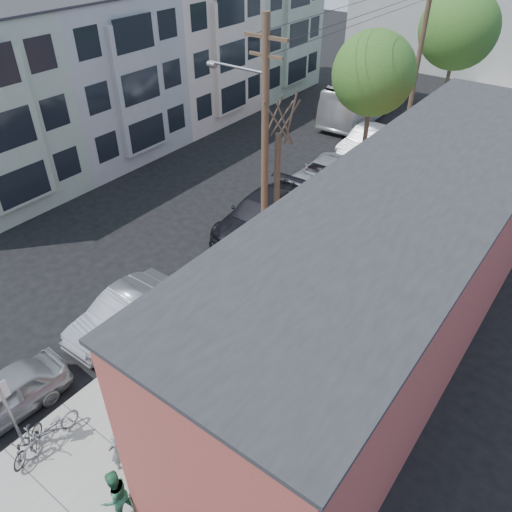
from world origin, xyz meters
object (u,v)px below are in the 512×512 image
Objects in this scene: parking_meter_far at (310,202)px; car_1 at (123,312)px; tree_leafy_far at (459,29)px; car_2 at (260,214)px; car_4 at (366,141)px; car_0 at (0,400)px; patio_chair_a at (213,408)px; tree_bare at (277,200)px; cyclist at (220,318)px; bus at (370,92)px; parking_meter_near at (191,293)px; parked_bike_b at (51,431)px; utility_pole_near at (264,146)px; patron_grey at (119,451)px; sign_post at (8,409)px; parked_bike_a at (27,443)px; patron_green at (115,495)px; patio_chair_b at (187,425)px; car_3 at (322,173)px; tree_leafy_mid at (374,74)px.

parking_meter_far is 10.78m from car_1.
car_2 is (-2.00, -18.54, -5.43)m from tree_leafy_far.
car_2 is (-1.45, -2.19, -0.12)m from parking_meter_far.
tree_leafy_far is at bearing 78.25° from car_4.
tree_leafy_far is at bearing 89.71° from car_0.
tree_leafy_far is at bearing 94.75° from patio_chair_a.
tree_bare reaches higher than car_1.
car_4 is (-5.35, 20.81, 0.20)m from patio_chair_a.
cyclist is 25.17m from bus.
parked_bike_b is at bearing -84.06° from parking_meter_near.
car_1 is 19.66m from car_4.
utility_pole_near reaches higher than car_1.
bus is at bearing 97.39° from car_2.
car_4 is at bearing 96.91° from utility_pole_near.
sign_post is at bearing -46.52° from patron_grey.
utility_pole_near reaches higher than parking_meter_far.
patio_chair_a is at bearing -67.49° from tree_bare.
parked_bike_a is (0.46, -15.92, -0.38)m from parking_meter_far.
tree_bare is 0.66× the size of tree_leafy_far.
patron_green is (3.31, -11.78, -2.03)m from tree_bare.
utility_pole_near is 20.51m from tree_leafy_far.
bus is (-4.64, 19.61, -3.82)m from utility_pole_near.
sign_post is at bearing -89.22° from parking_meter_near.
parking_meter_far is at bearing 90.64° from patio_chair_b.
patron_green reaches higher than car_3.
car_2 is at bearing -107.29° from tree_leafy_mid.
car_2 is (-2.15, 13.10, 0.21)m from parked_bike_b.
tree_leafy_far reaches higher than parked_bike_b.
patio_chair_a is at bearing -83.22° from tree_leafy_far.
car_4 is (-4.36, 23.59, -0.09)m from patron_grey.
parking_meter_near is 0.26× the size of car_4.
car_3 is at bearing 96.75° from parking_meter_near.
parking_meter_near is 1.00× the size of parking_meter_far.
parking_meter_far is 0.65× the size of parked_bike_b.
patron_grey is 5.83m from cyclist.
patio_chair_a is 0.18× the size of car_3.
car_3 is (-1.55, 19.57, -1.16)m from sign_post.
parking_meter_near is 25.49m from tree_leafy_far.
car_2 reaches higher than patio_chair_b.
car_1 is (-1.45, -10.68, -0.23)m from parking_meter_far.
tree_leafy_far is (0.55, 16.36, 5.30)m from parking_meter_far.
car_3 is (0.00, 19.25, -0.05)m from car_0.
sign_post reaches higher than car_3.
car_4 is (0.00, 19.66, 0.04)m from car_1.
bus is (-3.05, 31.05, 0.87)m from car_0.
patio_chair_b is (3.67, -12.74, -0.39)m from parking_meter_far.
parked_bike_a is 0.31× the size of car_4.
parking_meter_far is 0.27× the size of car_1.
patio_chair_a is at bearing 45.12° from parked_bike_b.
car_1 is (-2.00, -6.93, -2.27)m from tree_bare.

